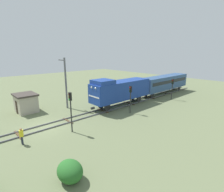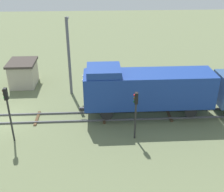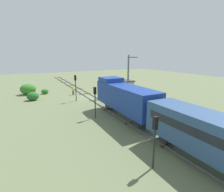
{
  "view_description": "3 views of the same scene",
  "coord_description": "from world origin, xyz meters",
  "px_view_note": "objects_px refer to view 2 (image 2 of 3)",
  "views": [
    {
      "loc": [
        19.49,
        -7.09,
        8.65
      ],
      "look_at": [
        -0.56,
        11.26,
        1.84
      ],
      "focal_mm": 28.0,
      "sensor_mm": 36.0,
      "label": 1
    },
    {
      "loc": [
        21.66,
        8.39,
        13.06
      ],
      "look_at": [
        0.66,
        9.58,
        2.41
      ],
      "focal_mm": 45.0,
      "sensor_mm": 36.0,
      "label": 2
    },
    {
      "loc": [
        11.21,
        31.02,
        7.84
      ],
      "look_at": [
        1.26,
        11.71,
        2.75
      ],
      "focal_mm": 28.0,
      "sensor_mm": 36.0,
      "label": 3
    }
  ],
  "objects_px": {
    "traffic_signal_near": "(8,106)",
    "catenary_mast": "(69,55)",
    "traffic_signal_mid": "(136,107)",
    "locomotive": "(146,88)",
    "relay_hut": "(23,73)"
  },
  "relations": [
    {
      "from": "traffic_signal_near",
      "to": "traffic_signal_mid",
      "type": "xyz_separation_m",
      "value": [
        0.2,
        9.46,
        -0.33
      ]
    },
    {
      "from": "traffic_signal_near",
      "to": "locomotive",
      "type": "bearing_deg",
      "value": 106.45
    },
    {
      "from": "traffic_signal_mid",
      "to": "traffic_signal_near",
      "type": "bearing_deg",
      "value": -91.21
    },
    {
      "from": "locomotive",
      "to": "catenary_mast",
      "type": "distance_m",
      "value": 8.72
    },
    {
      "from": "locomotive",
      "to": "relay_hut",
      "type": "bearing_deg",
      "value": -121.31
    },
    {
      "from": "traffic_signal_mid",
      "to": "catenary_mast",
      "type": "xyz_separation_m",
      "value": [
        -8.46,
        -5.57,
        1.39
      ]
    },
    {
      "from": "locomotive",
      "to": "catenary_mast",
      "type": "relative_size",
      "value": 1.47
    },
    {
      "from": "traffic_signal_near",
      "to": "traffic_signal_mid",
      "type": "relative_size",
      "value": 1.13
    },
    {
      "from": "traffic_signal_near",
      "to": "traffic_signal_mid",
      "type": "bearing_deg",
      "value": 88.79
    },
    {
      "from": "traffic_signal_near",
      "to": "catenary_mast",
      "type": "height_order",
      "value": "catenary_mast"
    },
    {
      "from": "locomotive",
      "to": "traffic_signal_near",
      "type": "bearing_deg",
      "value": -73.55
    },
    {
      "from": "traffic_signal_near",
      "to": "relay_hut",
      "type": "distance_m",
      "value": 10.94
    },
    {
      "from": "locomotive",
      "to": "relay_hut",
      "type": "distance_m",
      "value": 14.5
    },
    {
      "from": "traffic_signal_near",
      "to": "relay_hut",
      "type": "relative_size",
      "value": 1.29
    },
    {
      "from": "locomotive",
      "to": "catenary_mast",
      "type": "height_order",
      "value": "catenary_mast"
    }
  ]
}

